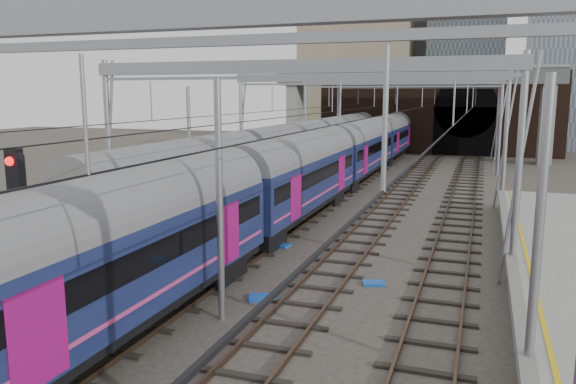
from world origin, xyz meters
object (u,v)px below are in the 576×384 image
at_px(train_second, 317,145).
at_px(relay_cabinet, 1,298).
at_px(signal_near_left, 25,240).
at_px(train_main, 334,160).

height_order(train_second, relay_cabinet, train_second).
relative_size(train_second, relay_cabinet, 57.97).
relative_size(signal_near_left, relay_cabinet, 5.22).
relative_size(train_main, train_second, 1.02).
distance_m(signal_near_left, relay_cabinet, 5.62).
relative_size(train_second, signal_near_left, 11.11).
bearing_deg(signal_near_left, train_main, 94.08).
distance_m(train_main, signal_near_left, 25.45).
bearing_deg(relay_cabinet, signal_near_left, -34.00).
bearing_deg(train_main, relay_cabinet, -101.10).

